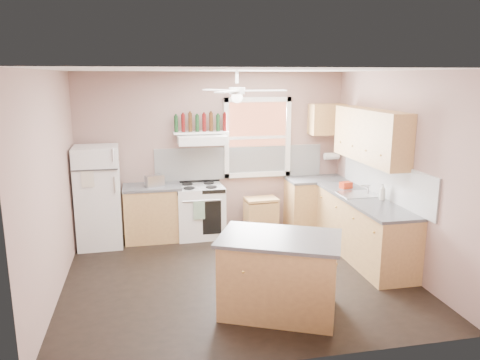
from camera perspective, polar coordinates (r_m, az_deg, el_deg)
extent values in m
plane|color=black|center=(6.43, -0.34, -11.56)|extent=(4.50, 4.50, 0.00)
plane|color=white|center=(5.87, -0.37, 13.27)|extent=(4.50, 4.50, 0.00)
cube|color=gray|center=(7.97, -3.24, 3.32)|extent=(4.50, 0.05, 2.70)
cube|color=gray|center=(6.82, 18.74, 1.09)|extent=(0.05, 4.00, 2.70)
cube|color=gray|center=(6.00, -22.18, -0.69)|extent=(0.05, 4.00, 2.70)
cube|color=white|center=(8.04, 0.00, 2.16)|extent=(2.90, 0.03, 0.55)
cube|color=white|center=(7.09, 17.15, 0.18)|extent=(0.03, 2.60, 0.55)
cube|color=brown|center=(8.03, 2.11, 5.21)|extent=(1.00, 0.02, 1.20)
cube|color=white|center=(8.01, 2.15, 5.19)|extent=(1.16, 0.07, 1.36)
cube|color=white|center=(7.60, -16.87, -1.98)|extent=(0.69, 0.67, 1.58)
cube|color=#A77945|center=(7.77, -10.56, -4.08)|extent=(0.90, 0.60, 0.86)
cube|color=#47474A|center=(7.66, -10.69, -0.85)|extent=(0.92, 0.62, 0.04)
cube|color=silver|center=(7.59, -10.38, -0.10)|extent=(0.32, 0.24, 0.18)
cube|color=white|center=(7.82, -4.93, -3.80)|extent=(0.79, 0.67, 0.86)
cube|color=white|center=(7.63, -4.67, 4.94)|extent=(0.78, 0.50, 0.14)
cube|color=white|center=(7.73, -4.79, 5.79)|extent=(0.90, 0.26, 0.03)
cube|color=#A77945|center=(8.05, 2.58, -4.49)|extent=(0.56, 0.39, 0.54)
cube|color=#A77945|center=(8.30, 9.24, -2.95)|extent=(1.00, 0.60, 0.86)
cube|color=#A77945|center=(7.15, 14.75, -5.76)|extent=(0.60, 2.20, 0.86)
cube|color=#47474A|center=(8.19, 9.35, 0.08)|extent=(1.02, 0.62, 0.04)
cube|color=#47474A|center=(7.02, 14.88, -2.28)|extent=(0.62, 2.22, 0.04)
cube|color=silver|center=(7.19, 14.18, -1.77)|extent=(0.55, 0.45, 0.03)
cylinder|color=silver|center=(7.24, 15.35, -1.12)|extent=(0.03, 0.03, 0.14)
cube|color=#A77945|center=(7.09, 15.59, 5.24)|extent=(0.33, 1.80, 0.76)
cube|color=#A77945|center=(8.23, 10.59, 7.29)|extent=(0.60, 0.33, 0.52)
cylinder|color=white|center=(8.38, 11.10, 2.88)|extent=(0.26, 0.12, 0.12)
cube|color=#A77945|center=(5.38, 4.78, -11.62)|extent=(1.47, 1.24, 0.86)
cube|color=#47474A|center=(5.21, 4.87, -7.10)|extent=(1.57, 1.34, 0.04)
cylinder|color=white|center=(5.87, -0.37, 10.83)|extent=(0.20, 0.20, 0.08)
imported|color=silver|center=(6.93, 16.98, -1.40)|extent=(0.09, 0.09, 0.24)
cube|color=red|center=(7.53, 12.79, -0.61)|extent=(0.21, 0.17, 0.10)
cylinder|color=#143819|center=(7.68, -7.80, 6.79)|extent=(0.06, 0.06, 0.27)
cylinder|color=#590F0F|center=(7.69, -6.94, 6.90)|extent=(0.06, 0.06, 0.29)
cylinder|color=#3F230F|center=(7.70, -6.09, 7.00)|extent=(0.06, 0.06, 0.31)
cylinder|color=#143819|center=(7.71, -5.24, 6.88)|extent=(0.06, 0.06, 0.27)
cylinder|color=#590F0F|center=(7.72, -4.39, 6.98)|extent=(0.06, 0.06, 0.29)
cylinder|color=#3F230F|center=(7.74, -3.54, 7.08)|extent=(0.06, 0.06, 0.31)
cylinder|color=#143819|center=(7.76, -2.70, 6.95)|extent=(0.06, 0.06, 0.27)
cylinder|color=#590F0F|center=(7.77, -1.86, 7.05)|extent=(0.06, 0.06, 0.29)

